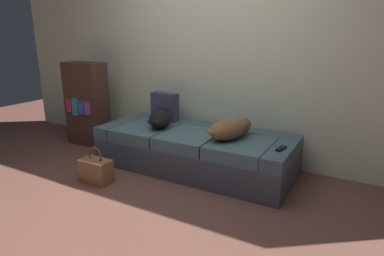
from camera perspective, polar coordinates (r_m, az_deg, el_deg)
The scene contains 9 objects.
ground_plane at distance 2.92m, azimuth -10.61°, elevation -14.29°, with size 10.00×10.00×0.00m, color brown.
back_wall at distance 3.93m, azimuth 4.50°, elevation 15.15°, with size 6.40×0.10×2.80m, color silver.
couch at distance 3.66m, azimuth 0.39°, elevation -3.84°, with size 2.15×0.87×0.43m.
dog_dark at distance 3.77m, azimuth -5.54°, elevation 1.72°, with size 0.40×0.53×0.19m.
dog_tan at distance 3.34m, azimuth 6.71°, elevation -0.07°, with size 0.40×0.60×0.21m.
tv_remote at distance 3.13m, azimuth 15.18°, elevation -3.45°, with size 0.04×0.15×0.02m, color black.
throw_pillow at distance 4.01m, azimuth -4.73°, elevation 3.68°, with size 0.34×0.12×0.34m, color #3F3A58.
handbag at distance 3.49m, azimuth -16.26°, elevation -7.07°, with size 0.32×0.18×0.38m.
bookshelf at distance 4.64m, azimuth -17.75°, elevation 3.98°, with size 0.56×0.30×1.10m.
Camera 1 is at (1.67, -1.90, 1.46)m, focal length 30.77 mm.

